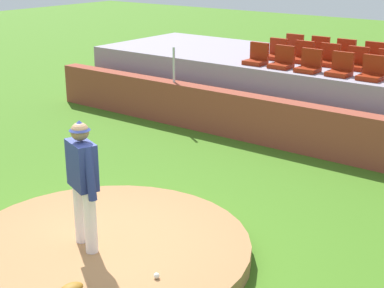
% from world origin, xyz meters
% --- Properties ---
extents(ground_plane, '(60.00, 60.00, 0.00)m').
position_xyz_m(ground_plane, '(0.00, 0.00, 0.00)').
color(ground_plane, '#3D6D1A').
extents(pitchers_mound, '(4.07, 4.07, 0.24)m').
position_xyz_m(pitchers_mound, '(0.00, 0.00, 0.12)').
color(pitchers_mound, '#9F6E44').
rests_on(pitchers_mound, ground_plane).
extents(pitcher, '(0.73, 0.41, 1.79)m').
position_xyz_m(pitcher, '(-0.10, -0.22, 1.28)').
color(pitcher, white).
rests_on(pitcher, pitchers_mound).
extents(baseball, '(0.07, 0.07, 0.07)m').
position_xyz_m(baseball, '(1.18, -0.26, 0.28)').
color(baseball, white).
rests_on(baseball, pitchers_mound).
extents(brick_barrier, '(14.26, 0.40, 1.03)m').
position_xyz_m(brick_barrier, '(0.00, 5.71, 0.51)').
color(brick_barrier, brown).
rests_on(brick_barrier, ground_plane).
extents(fence_post_left, '(0.06, 0.06, 0.84)m').
position_xyz_m(fence_post_left, '(-3.39, 5.71, 1.45)').
color(fence_post_left, silver).
rests_on(fence_post_left, brick_barrier).
extents(bleacher_platform, '(13.50, 3.60, 1.49)m').
position_xyz_m(bleacher_platform, '(0.00, 8.08, 0.74)').
color(bleacher_platform, gray).
rests_on(bleacher_platform, ground_plane).
extents(stadium_chair_0, '(0.48, 0.44, 0.50)m').
position_xyz_m(stadium_chair_0, '(-1.77, 6.83, 1.64)').
color(stadium_chair_0, maroon).
rests_on(stadium_chair_0, bleacher_platform).
extents(stadium_chair_1, '(0.48, 0.44, 0.50)m').
position_xyz_m(stadium_chair_1, '(-1.07, 6.81, 1.64)').
color(stadium_chair_1, maroon).
rests_on(stadium_chair_1, bleacher_platform).
extents(stadium_chair_2, '(0.48, 0.44, 0.50)m').
position_xyz_m(stadium_chair_2, '(-0.38, 6.78, 1.64)').
color(stadium_chair_2, maroon).
rests_on(stadium_chair_2, bleacher_platform).
extents(stadium_chair_3, '(0.48, 0.44, 0.50)m').
position_xyz_m(stadium_chair_3, '(0.34, 6.81, 1.64)').
color(stadium_chair_3, maroon).
rests_on(stadium_chair_3, bleacher_platform).
extents(stadium_chair_4, '(0.48, 0.44, 0.50)m').
position_xyz_m(stadium_chair_4, '(1.03, 6.83, 1.64)').
color(stadium_chair_4, maroon).
rests_on(stadium_chair_4, bleacher_platform).
extents(stadium_chair_6, '(0.48, 0.44, 0.50)m').
position_xyz_m(stadium_chair_6, '(-1.73, 7.71, 1.64)').
color(stadium_chair_6, maroon).
rests_on(stadium_chair_6, bleacher_platform).
extents(stadium_chair_7, '(0.48, 0.44, 0.50)m').
position_xyz_m(stadium_chair_7, '(-1.03, 7.72, 1.64)').
color(stadium_chair_7, maroon).
rests_on(stadium_chair_7, bleacher_platform).
extents(stadium_chair_8, '(0.48, 0.44, 0.50)m').
position_xyz_m(stadium_chair_8, '(-0.37, 7.73, 1.64)').
color(stadium_chair_8, maroon).
rests_on(stadium_chair_8, bleacher_platform).
extents(stadium_chair_9, '(0.48, 0.44, 0.50)m').
position_xyz_m(stadium_chair_9, '(0.33, 7.69, 1.64)').
color(stadium_chair_9, maroon).
rests_on(stadium_chair_9, bleacher_platform).
extents(stadium_chair_12, '(0.48, 0.44, 0.50)m').
position_xyz_m(stadium_chair_12, '(-1.77, 8.60, 1.64)').
color(stadium_chair_12, maroon).
rests_on(stadium_chair_12, bleacher_platform).
extents(stadium_chair_13, '(0.48, 0.44, 0.50)m').
position_xyz_m(stadium_chair_13, '(-1.06, 8.63, 1.64)').
color(stadium_chair_13, maroon).
rests_on(stadium_chair_13, bleacher_platform).
extents(stadium_chair_14, '(0.48, 0.44, 0.50)m').
position_xyz_m(stadium_chair_14, '(-0.35, 8.59, 1.64)').
color(stadium_chair_14, maroon).
rests_on(stadium_chair_14, bleacher_platform).
extents(stadium_chair_15, '(0.48, 0.44, 0.50)m').
position_xyz_m(stadium_chair_15, '(0.38, 8.58, 1.64)').
color(stadium_chair_15, maroon).
rests_on(stadium_chair_15, bleacher_platform).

